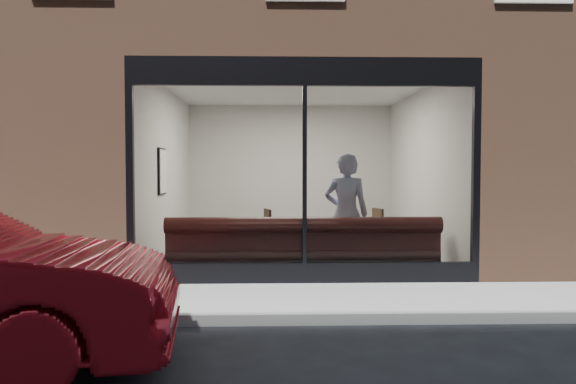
{
  "coord_description": "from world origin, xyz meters",
  "views": [
    {
      "loc": [
        -0.47,
        -5.87,
        1.64
      ],
      "look_at": [
        -0.22,
        2.4,
        1.29
      ],
      "focal_mm": 35.0,
      "sensor_mm": 36.0,
      "label": 1
    }
  ],
  "objects_px": {
    "person": "(346,214)",
    "cafe_table_right": "(413,222)",
    "banquette": "(303,263)",
    "cafe_chair_right": "(367,250)",
    "cafe_table_left": "(198,224)",
    "cafe_chair_left": "(257,251)"
  },
  "relations": [
    {
      "from": "cafe_table_right",
      "to": "cafe_chair_right",
      "type": "xyz_separation_m",
      "value": [
        -0.71,
        0.29,
        -0.5
      ]
    },
    {
      "from": "banquette",
      "to": "cafe_chair_right",
      "type": "relative_size",
      "value": 10.28
    },
    {
      "from": "banquette",
      "to": "cafe_table_right",
      "type": "relative_size",
      "value": 6.6
    },
    {
      "from": "cafe_table_right",
      "to": "cafe_chair_right",
      "type": "height_order",
      "value": "cafe_table_right"
    },
    {
      "from": "banquette",
      "to": "cafe_table_right",
      "type": "bearing_deg",
      "value": 27.09
    },
    {
      "from": "cafe_table_left",
      "to": "cafe_table_right",
      "type": "height_order",
      "value": "cafe_table_left"
    },
    {
      "from": "person",
      "to": "cafe_chair_right",
      "type": "bearing_deg",
      "value": -108.69
    },
    {
      "from": "banquette",
      "to": "cafe_chair_left",
      "type": "relative_size",
      "value": 10.94
    },
    {
      "from": "cafe_table_left",
      "to": "banquette",
      "type": "bearing_deg",
      "value": -25.15
    },
    {
      "from": "person",
      "to": "cafe_table_left",
      "type": "relative_size",
      "value": 2.76
    },
    {
      "from": "person",
      "to": "cafe_chair_left",
      "type": "xyz_separation_m",
      "value": [
        -1.41,
        0.84,
        -0.7
      ]
    },
    {
      "from": "person",
      "to": "cafe_table_left",
      "type": "xyz_separation_m",
      "value": [
        -2.35,
        0.45,
        -0.2
      ]
    },
    {
      "from": "cafe_table_right",
      "to": "cafe_chair_left",
      "type": "xyz_separation_m",
      "value": [
        -2.61,
        0.19,
        -0.5
      ]
    },
    {
      "from": "cafe_table_left",
      "to": "cafe_table_right",
      "type": "bearing_deg",
      "value": 3.05
    },
    {
      "from": "cafe_table_right",
      "to": "cafe_chair_right",
      "type": "relative_size",
      "value": 1.56
    },
    {
      "from": "cafe_table_left",
      "to": "cafe_chair_left",
      "type": "xyz_separation_m",
      "value": [
        0.94,
        0.38,
        -0.5
      ]
    },
    {
      "from": "banquette",
      "to": "cafe_table_left",
      "type": "height_order",
      "value": "cafe_table_left"
    },
    {
      "from": "banquette",
      "to": "cafe_chair_left",
      "type": "xyz_separation_m",
      "value": [
        -0.72,
        1.16,
        0.01
      ]
    },
    {
      "from": "cafe_table_left",
      "to": "cafe_chair_left",
      "type": "height_order",
      "value": "cafe_table_left"
    },
    {
      "from": "cafe_table_left",
      "to": "cafe_table_right",
      "type": "xyz_separation_m",
      "value": [
        3.55,
        0.19,
        0.0
      ]
    },
    {
      "from": "cafe_table_left",
      "to": "cafe_chair_right",
      "type": "distance_m",
      "value": 2.93
    },
    {
      "from": "person",
      "to": "cafe_table_right",
      "type": "relative_size",
      "value": 3.09
    }
  ]
}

